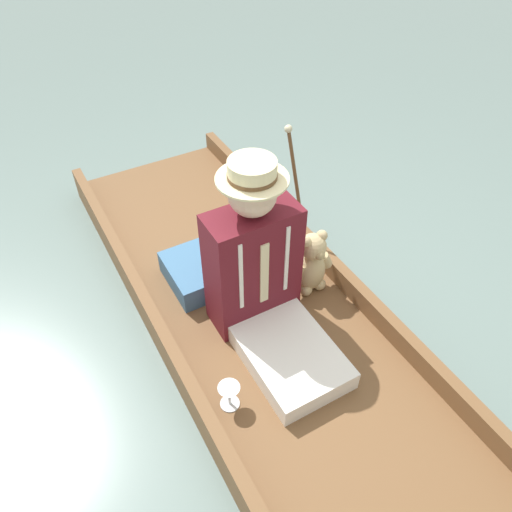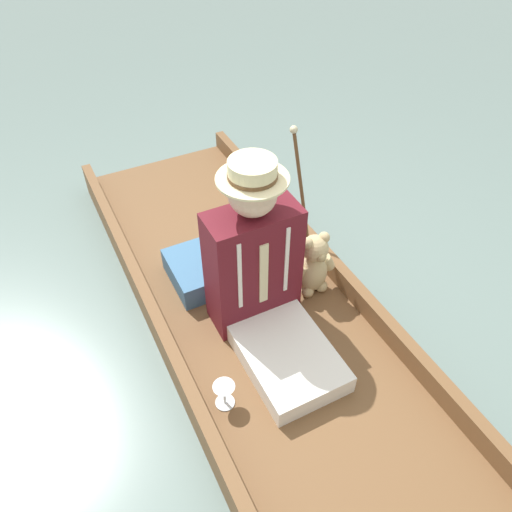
{
  "view_description": "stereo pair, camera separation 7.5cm",
  "coord_description": "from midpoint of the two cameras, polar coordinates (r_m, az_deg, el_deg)",
  "views": [
    {
      "loc": [
        0.87,
        1.51,
        2.17
      ],
      "look_at": [
        0.02,
        -0.0,
        0.55
      ],
      "focal_mm": 35.0,
      "sensor_mm": 36.0,
      "label": 1
    },
    {
      "loc": [
        0.8,
        1.54,
        2.17
      ],
      "look_at": [
        0.02,
        -0.0,
        0.55
      ],
      "focal_mm": 35.0,
      "sensor_mm": 36.0,
      "label": 2
    }
  ],
  "objects": [
    {
      "name": "walking_cane",
      "position": [
        2.8,
        5.94,
        7.86
      ],
      "size": [
        0.04,
        0.31,
        0.78
      ],
      "color": "brown",
      "rests_on": "punt_boat"
    },
    {
      "name": "teddy_bear",
      "position": [
        2.71,
        7.38,
        -1.09
      ],
      "size": [
        0.28,
        0.16,
        0.4
      ],
      "color": "tan",
      "rests_on": "punt_boat"
    },
    {
      "name": "ground_plane",
      "position": [
        2.78,
        1.21,
        -8.18
      ],
      "size": [
        16.0,
        16.0,
        0.0
      ],
      "primitive_type": "plane",
      "color": "slate"
    },
    {
      "name": "seat_cushion",
      "position": [
        2.86,
        -3.64,
        -0.96
      ],
      "size": [
        0.54,
        0.38,
        0.14
      ],
      "color": "teal",
      "rests_on": "punt_boat"
    },
    {
      "name": "wine_glass",
      "position": [
        2.3,
        -2.7,
        -15.14
      ],
      "size": [
        0.1,
        0.1,
        0.14
      ],
      "color": "silver",
      "rests_on": "punt_boat"
    },
    {
      "name": "punt_boat",
      "position": [
        2.73,
        1.23,
        -7.31
      ],
      "size": [
        1.09,
        3.4,
        0.23
      ],
      "color": "brown",
      "rests_on": "ground_plane"
    },
    {
      "name": "seated_person",
      "position": [
        2.4,
        1.47,
        -2.38
      ],
      "size": [
        0.45,
        0.81,
        0.95
      ],
      "rotation": [
        0.0,
        0.0,
        0.16
      ],
      "color": "white",
      "rests_on": "punt_boat"
    }
  ]
}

